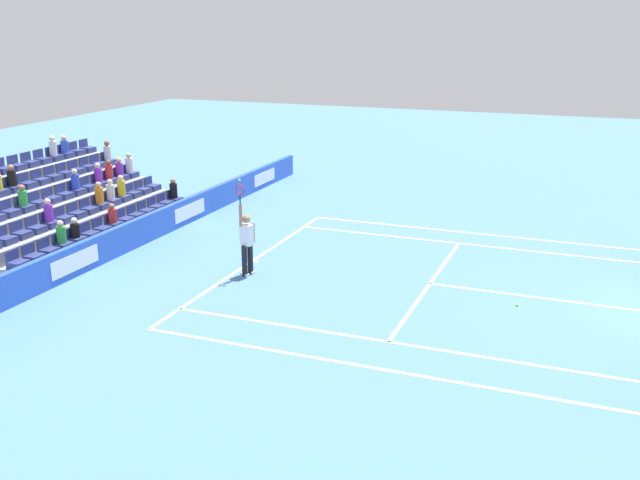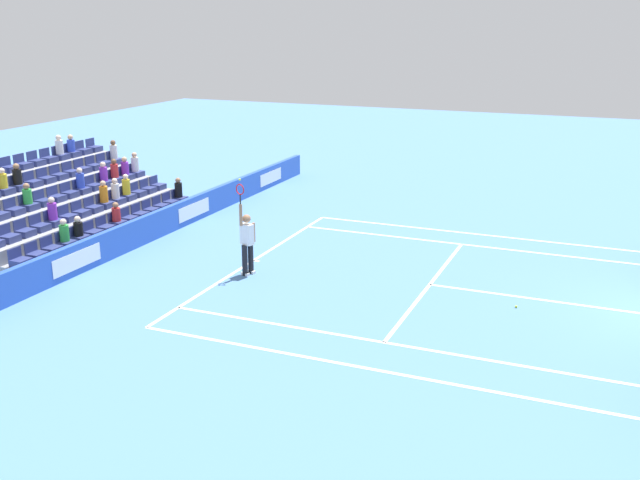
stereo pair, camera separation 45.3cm
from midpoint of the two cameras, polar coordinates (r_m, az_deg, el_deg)
name	(u,v)px [view 2 (the right image)]	position (r m, az deg, el deg)	size (l,w,h in m)	color
line_baseline	(253,260)	(22.42, -4.61, -1.60)	(10.97, 0.10, 0.01)	white
line_service	(430,285)	(20.61, 9.14, -3.43)	(8.23, 0.10, 0.01)	white
line_centre_service	(550,301)	(20.18, 18.01, -4.52)	(0.10, 6.40, 0.01)	white
line_singles_sideline_left	(403,346)	(16.81, 7.26, -8.14)	(0.10, 11.89, 0.01)	white
line_singles_sideline_right	(476,246)	(24.36, 12.50, -0.44)	(0.10, 11.89, 0.01)	white
line_doubles_sideline_left	(385,372)	(15.62, 5.88, -10.12)	(0.10, 11.89, 0.01)	white
line_doubles_sideline_right	(483,235)	(25.66, 13.06, 0.39)	(0.10, 11.89, 0.01)	white
line_centre_mark	(256,261)	(22.37, -4.38, -1.63)	(0.10, 0.20, 0.01)	white
sponsor_barrier	(140,232)	(24.38, -13.29, 0.62)	(24.91, 0.22, 0.91)	blue
tennis_player	(247,241)	(20.93, -5.06, -0.11)	(0.51, 0.42, 2.85)	black
stadium_stand	(52,210)	(26.49, -19.62, 2.20)	(8.68, 4.75, 3.05)	gray
loose_tennis_ball	(516,307)	(19.46, 15.62, -5.00)	(0.07, 0.07, 0.07)	#D1E533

